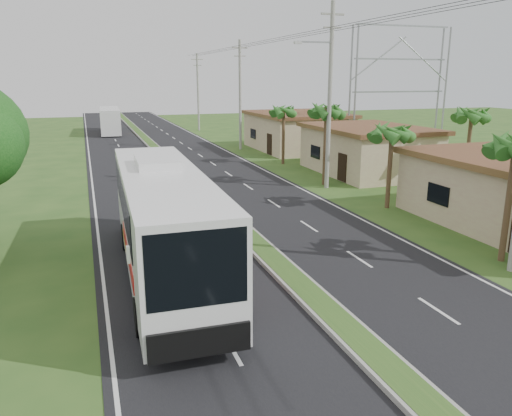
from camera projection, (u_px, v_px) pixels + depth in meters
name	position (u px, v px, depth m)	size (l,w,h in m)	color
ground	(342.00, 328.00, 15.10)	(180.00, 180.00, 0.00)	#2D511E
road_asphalt	(199.00, 190.00, 33.40)	(14.00, 160.00, 0.02)	black
median_strip	(198.00, 189.00, 33.37)	(1.20, 160.00, 0.18)	gray
lane_edge_left	(94.00, 198.00, 31.30)	(0.12, 160.00, 0.01)	silver
lane_edge_right	(291.00, 184.00, 35.49)	(0.12, 160.00, 0.01)	silver
shop_mid	(367.00, 149.00, 39.13)	(7.60, 10.60, 3.67)	tan
shop_far	(296.00, 131.00, 51.93)	(8.60, 11.60, 3.82)	tan
palm_verge_b	(392.00, 132.00, 27.91)	(2.40, 2.40, 5.05)	#473321
palm_verge_c	(326.00, 111.00, 33.93)	(2.40, 2.40, 5.85)	#473321
palm_verge_d	(284.00, 111.00, 42.47)	(2.40, 2.40, 5.25)	#473321
palm_behind_shop	(472.00, 115.00, 33.04)	(2.40, 2.40, 5.65)	#473321
utility_pole_b	(329.00, 94.00, 32.62)	(3.20, 0.28, 12.00)	gray
utility_pole_c	(240.00, 94.00, 51.08)	(1.60, 0.28, 11.00)	gray
utility_pole_d	(198.00, 91.00, 69.45)	(1.60, 0.28, 10.50)	gray
billboard_lattice	(399.00, 83.00, 47.69)	(10.18, 1.18, 12.07)	gray
coach_bus_main	(163.00, 215.00, 18.48)	(3.20, 13.56, 4.36)	white
coach_bus_far	(110.00, 119.00, 67.25)	(2.90, 11.42, 3.30)	silver
motorcyclist	(197.00, 216.00, 24.47)	(1.90, 0.61, 2.16)	black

